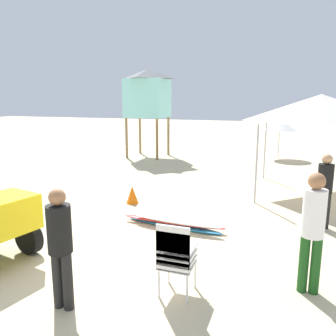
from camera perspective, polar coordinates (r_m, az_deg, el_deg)
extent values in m
plane|color=beige|center=(6.71, -15.12, -13.57)|extent=(80.00, 80.00, 0.00)
cylinder|color=black|center=(6.87, -22.19, -10.72)|extent=(0.62, 0.30, 0.60)
cube|color=white|center=(5.14, 1.61, -15.80)|extent=(0.48, 0.48, 0.04)
cube|color=white|center=(4.86, 0.79, -14.83)|extent=(0.48, 0.04, 0.40)
cube|color=white|center=(5.10, 1.61, -14.90)|extent=(0.48, 0.48, 0.04)
cube|color=white|center=(4.82, 0.79, -13.87)|extent=(0.48, 0.04, 0.40)
cube|color=white|center=(5.06, 1.62, -13.99)|extent=(0.48, 0.48, 0.04)
cube|color=white|center=(4.78, 0.79, -12.90)|extent=(0.48, 0.04, 0.40)
cube|color=white|center=(5.02, 1.62, -13.06)|extent=(0.48, 0.48, 0.04)
cube|color=white|center=(4.75, 0.80, -11.91)|extent=(0.48, 0.04, 0.40)
cylinder|color=white|center=(5.37, 4.55, -17.32)|extent=(0.04, 0.04, 0.42)
cylinder|color=white|center=(5.48, 0.12, -16.66)|extent=(0.04, 0.04, 0.42)
cylinder|color=white|center=(5.02, 3.22, -19.52)|extent=(0.04, 0.04, 0.42)
cylinder|color=white|center=(5.14, -1.53, -18.74)|extent=(0.04, 0.04, 0.42)
ellipsoid|color=#268CCC|center=(7.70, 0.85, -9.49)|extent=(2.32, 0.59, 0.08)
ellipsoid|color=red|center=(7.66, 0.84, -8.98)|extent=(2.38, 0.32, 0.08)
ellipsoid|color=white|center=(7.48, 1.38, -8.84)|extent=(2.05, 0.42, 0.08)
cylinder|color=#194C19|center=(5.54, 21.68, -14.60)|extent=(0.14, 0.14, 0.87)
cylinder|color=#194C19|center=(5.55, 23.38, -14.68)|extent=(0.14, 0.14, 0.87)
cylinder|color=white|center=(5.26, 23.18, -6.94)|extent=(0.32, 0.32, 0.69)
sphere|color=#9E6B47|center=(5.14, 23.59, -2.03)|extent=(0.24, 0.24, 0.24)
cylinder|color=black|center=(5.07, -17.92, -17.21)|extent=(0.14, 0.14, 0.81)
cylinder|color=black|center=(4.99, -16.39, -17.65)|extent=(0.14, 0.14, 0.81)
cylinder|color=black|center=(4.73, -17.69, -9.67)|extent=(0.32, 0.32, 0.64)
sphere|color=#9E6B47|center=(4.59, -18.01, -4.64)|extent=(0.22, 0.22, 0.22)
cylinder|color=black|center=(8.23, 23.80, -6.44)|extent=(0.14, 0.14, 0.80)
cylinder|color=black|center=(8.25, 24.91, -6.51)|extent=(0.14, 0.14, 0.80)
cylinder|color=black|center=(8.06, 24.77, -1.61)|extent=(0.32, 0.32, 0.63)
sphere|color=tan|center=(7.98, 25.03, 1.37)|extent=(0.22, 0.22, 0.22)
cylinder|color=#B2B2B7|center=(9.45, 14.54, 0.59)|extent=(0.05, 0.05, 2.14)
cylinder|color=#B2B2B7|center=(12.56, 15.88, 3.14)|extent=(0.05, 0.05, 2.14)
pyramid|color=silver|center=(10.87, 24.13, 9.11)|extent=(3.16, 3.16, 0.78)
cylinder|color=olive|center=(16.45, -6.92, 4.97)|extent=(0.12, 0.12, 1.92)
cylinder|color=olive|center=(15.82, -1.84, 4.79)|extent=(0.12, 0.12, 1.92)
cylinder|color=olive|center=(17.86, -4.69, 5.52)|extent=(0.12, 0.12, 1.92)
cylinder|color=olive|center=(17.28, 0.06, 5.36)|extent=(0.12, 0.12, 1.92)
cube|color=#93E8E4|center=(16.73, -3.42, 11.52)|extent=(1.80, 1.80, 1.80)
pyramid|color=#4C5156|center=(16.77, -3.47, 15.37)|extent=(1.98, 1.98, 0.45)
cylinder|color=beige|center=(17.09, 18.03, 4.71)|extent=(0.04, 0.04, 1.91)
cone|color=white|center=(17.03, 18.17, 6.95)|extent=(1.63, 1.63, 0.57)
cone|color=orange|center=(9.35, -5.97, -4.47)|extent=(0.33, 0.33, 0.47)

